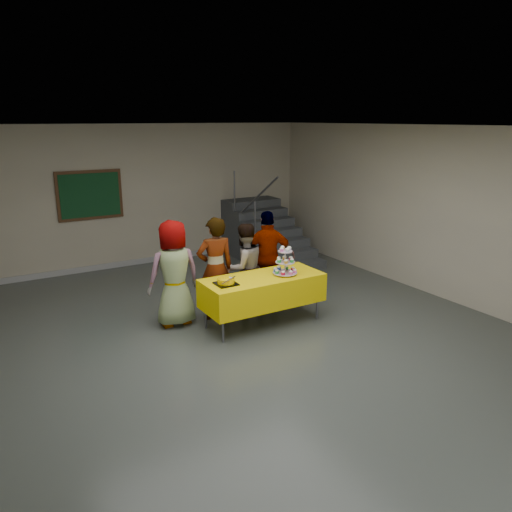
# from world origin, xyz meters

# --- Properties ---
(room_shell) EXTENTS (10.00, 10.04, 3.02)m
(room_shell) POSITION_xyz_m (0.00, 0.02, 2.13)
(room_shell) COLOR #4C514C
(room_shell) RESTS_ON ground
(bake_table) EXTENTS (1.88, 0.78, 0.77)m
(bake_table) POSITION_xyz_m (0.63, 0.78, 0.56)
(bake_table) COLOR #595960
(bake_table) RESTS_ON ground
(cupcake_stand) EXTENTS (0.38, 0.38, 0.44)m
(cupcake_stand) POSITION_xyz_m (0.98, 0.70, 0.94)
(cupcake_stand) COLOR silver
(cupcake_stand) RESTS_ON bake_table
(bear_cake) EXTENTS (0.32, 0.36, 0.12)m
(bear_cake) POSITION_xyz_m (-0.02, 0.74, 0.83)
(bear_cake) COLOR black
(bear_cake) RESTS_ON bake_table
(schoolchild_a) EXTENTS (0.82, 0.54, 1.65)m
(schoolchild_a) POSITION_xyz_m (-0.54, 1.46, 0.83)
(schoolchild_a) COLOR slate
(schoolchild_a) RESTS_ON ground
(schoolchild_b) EXTENTS (0.65, 0.47, 1.65)m
(schoolchild_b) POSITION_xyz_m (0.12, 1.38, 0.82)
(schoolchild_b) COLOR slate
(schoolchild_b) RESTS_ON ground
(schoolchild_c) EXTENTS (0.73, 0.57, 1.47)m
(schoolchild_c) POSITION_xyz_m (0.67, 1.44, 0.74)
(schoolchild_c) COLOR slate
(schoolchild_c) RESTS_ON ground
(schoolchild_d) EXTENTS (1.02, 0.71, 1.61)m
(schoolchild_d) POSITION_xyz_m (1.21, 1.56, 0.80)
(schoolchild_d) COLOR slate
(schoolchild_d) RESTS_ON ground
(staircase) EXTENTS (1.30, 2.40, 2.04)m
(staircase) POSITION_xyz_m (2.70, 4.13, 0.49)
(staircase) COLOR #424447
(staircase) RESTS_ON ground
(noticeboard) EXTENTS (1.30, 0.05, 1.00)m
(noticeboard) POSITION_xyz_m (-0.92, 4.96, 1.60)
(noticeboard) COLOR #472B16
(noticeboard) RESTS_ON ground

